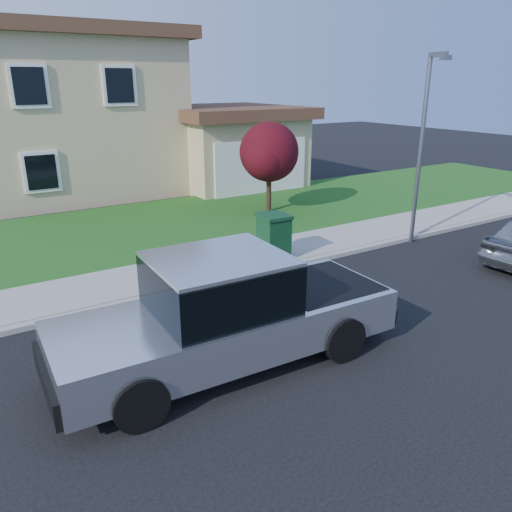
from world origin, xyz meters
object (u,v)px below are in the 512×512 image
(pickup_truck, at_px, (227,314))
(street_lamp, at_px, (423,140))
(woman, at_px, (192,291))
(ornamental_tree, at_px, (270,155))
(trash_bin, at_px, (274,236))

(pickup_truck, bearing_deg, street_lamp, 22.09)
(pickup_truck, distance_m, woman, 1.41)
(woman, bearing_deg, street_lamp, 166.53)
(pickup_truck, distance_m, street_lamp, 9.13)
(woman, relative_size, ornamental_tree, 0.55)
(woman, bearing_deg, ornamental_tree, -157.58)
(ornamental_tree, xyz_separation_m, street_lamp, (1.80, -5.37, 0.94))
(street_lamp, bearing_deg, woman, -164.02)
(pickup_truck, bearing_deg, trash_bin, 48.80)
(trash_bin, bearing_deg, ornamental_tree, 62.19)
(street_lamp, bearing_deg, trash_bin, 175.15)
(pickup_truck, relative_size, trash_bin, 5.08)
(pickup_truck, xyz_separation_m, woman, (0.00, 1.41, -0.09))
(woman, bearing_deg, pickup_truck, 65.11)
(woman, height_order, street_lamp, street_lamp)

